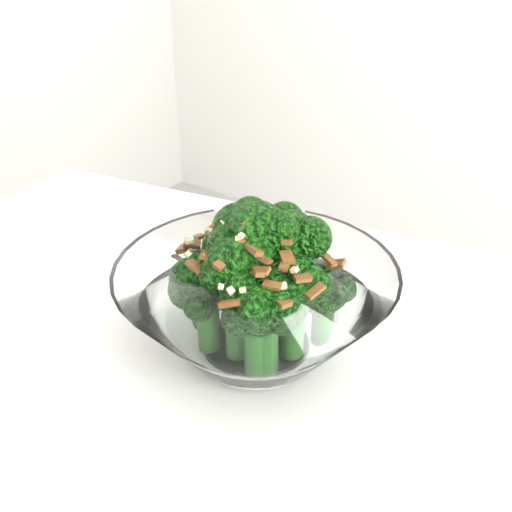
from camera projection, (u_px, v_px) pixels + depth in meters
The scene contains 1 object.
broccoli_dish at pixel (256, 298), 0.51m from camera, with size 0.25×0.25×0.15m.
Camera 1 is at (0.10, -0.20, 1.09)m, focal length 40.00 mm.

